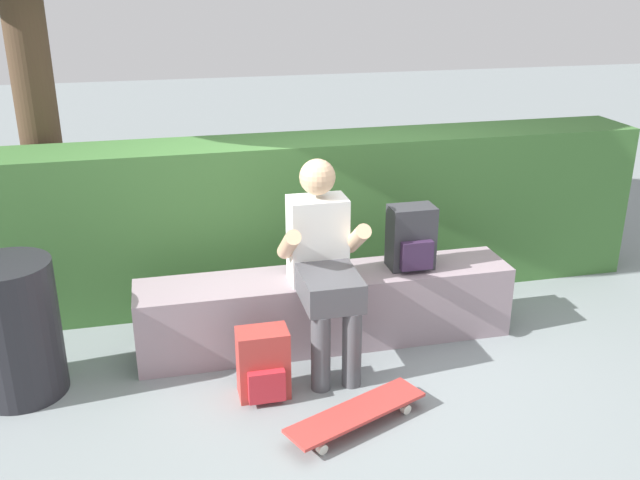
% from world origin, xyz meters
% --- Properties ---
extents(ground_plane, '(24.00, 24.00, 0.00)m').
position_xyz_m(ground_plane, '(0.00, 0.00, 0.00)').
color(ground_plane, gray).
extents(bench_main, '(2.34, 0.41, 0.46)m').
position_xyz_m(bench_main, '(0.00, 0.27, 0.23)').
color(bench_main, gray).
rests_on(bench_main, ground).
extents(person_skater, '(0.49, 0.62, 1.21)m').
position_xyz_m(person_skater, '(-0.07, 0.07, 0.66)').
color(person_skater, white).
rests_on(person_skater, ground).
extents(skateboard_near_person, '(0.81, 0.50, 0.09)m').
position_xyz_m(skateboard_near_person, '(-0.06, -0.63, 0.07)').
color(skateboard_near_person, '#BC3833').
rests_on(skateboard_near_person, ground).
extents(backpack_on_bench, '(0.28, 0.23, 0.40)m').
position_xyz_m(backpack_on_bench, '(0.54, 0.27, 0.66)').
color(backpack_on_bench, '#333338').
rests_on(backpack_on_bench, bench_main).
extents(backpack_on_ground, '(0.28, 0.23, 0.40)m').
position_xyz_m(backpack_on_ground, '(-0.49, -0.24, 0.19)').
color(backpack_on_ground, '#B23833').
rests_on(backpack_on_ground, ground).
extents(hedge_row, '(4.99, 0.51, 1.13)m').
position_xyz_m(hedge_row, '(-0.01, 1.07, 0.57)').
color(hedge_row, '#3D6D33').
rests_on(hedge_row, ground).
extents(trash_bin, '(0.48, 0.48, 0.78)m').
position_xyz_m(trash_bin, '(-1.79, 0.11, 0.39)').
color(trash_bin, '#232328').
rests_on(trash_bin, ground).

